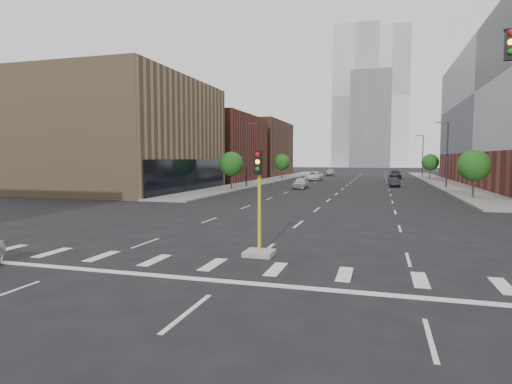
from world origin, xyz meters
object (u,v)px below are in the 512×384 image
at_px(car_near_left, 301,183).
at_px(car_far_left, 314,176).
at_px(car_distant, 330,172).
at_px(median_traffic_signal, 259,233).
at_px(car_mid_right, 394,182).
at_px(car_deep_right, 395,175).

height_order(car_near_left, car_far_left, car_far_left).
bearing_deg(car_distant, median_traffic_signal, -92.40).
relative_size(median_traffic_signal, car_far_left, 0.73).
xyz_separation_m(car_near_left, car_far_left, (-1.41, 21.81, 0.08)).
bearing_deg(car_distant, car_mid_right, -77.28).
height_order(car_deep_right, car_distant, car_deep_right).
bearing_deg(car_mid_right, median_traffic_signal, -102.90).
bearing_deg(car_far_left, median_traffic_signal, -81.56).
bearing_deg(car_far_left, car_distant, 90.96).
relative_size(median_traffic_signal, car_distant, 0.89).
relative_size(median_traffic_signal, car_mid_right, 1.09).
distance_m(car_near_left, car_deep_right, 36.69).
xyz_separation_m(car_near_left, car_mid_right, (12.38, 7.40, -0.10)).
bearing_deg(car_mid_right, car_distant, 104.61).
height_order(median_traffic_signal, car_mid_right, median_traffic_signal).
distance_m(car_far_left, car_distant, 23.28).
xyz_separation_m(median_traffic_signal, car_distant, (-6.59, 85.85, -0.14)).
bearing_deg(car_mid_right, car_near_left, -154.04).
xyz_separation_m(car_far_left, car_distant, (0.43, 23.27, 0.00)).
relative_size(median_traffic_signal, car_deep_right, 0.75).
relative_size(car_far_left, car_distant, 1.23).
height_order(car_near_left, car_mid_right, car_near_left).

